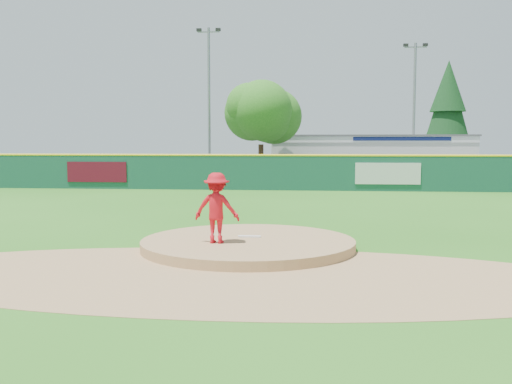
# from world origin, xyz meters

# --- Properties ---
(ground) EXTENTS (120.00, 120.00, 0.00)m
(ground) POSITION_xyz_m (0.00, 0.00, 0.00)
(ground) COLOR #286B19
(ground) RESTS_ON ground
(pitchers_mound) EXTENTS (5.50, 5.50, 0.50)m
(pitchers_mound) POSITION_xyz_m (0.00, 0.00, 0.00)
(pitchers_mound) COLOR #9E774C
(pitchers_mound) RESTS_ON ground
(pitching_rubber) EXTENTS (0.60, 0.15, 0.04)m
(pitching_rubber) POSITION_xyz_m (0.00, 0.30, 0.27)
(pitching_rubber) COLOR white
(pitching_rubber) RESTS_ON pitchers_mound
(infield_dirt_arc) EXTENTS (15.40, 15.40, 0.01)m
(infield_dirt_arc) POSITION_xyz_m (0.00, -3.00, 0.01)
(infield_dirt_arc) COLOR #9E774C
(infield_dirt_arc) RESTS_ON ground
(parking_lot) EXTENTS (44.00, 16.00, 0.02)m
(parking_lot) POSITION_xyz_m (0.00, 27.00, 0.01)
(parking_lot) COLOR #38383A
(parking_lot) RESTS_ON ground
(pitcher) EXTENTS (1.19, 0.76, 1.75)m
(pitcher) POSITION_xyz_m (-0.71, -0.60, 1.12)
(pitcher) COLOR red
(pitcher) RESTS_ON pitchers_mound
(van) EXTENTS (5.14, 2.45, 1.41)m
(van) POSITION_xyz_m (5.43, 22.28, 0.73)
(van) COLOR white
(van) RESTS_ON parking_lot
(pool_building_grp) EXTENTS (15.20, 8.20, 3.31)m
(pool_building_grp) POSITION_xyz_m (6.00, 31.99, 1.66)
(pool_building_grp) COLOR silver
(pool_building_grp) RESTS_ON ground
(fence_banners) EXTENTS (20.44, 0.04, 1.20)m
(fence_banners) POSITION_xyz_m (-2.63, 17.92, 1.00)
(fence_banners) COLOR #5D0D1D
(fence_banners) RESTS_ON ground
(playground_slide) EXTENTS (0.99, 2.80, 1.55)m
(playground_slide) POSITION_xyz_m (-13.75, 24.17, 0.78)
(playground_slide) COLOR #1722CB
(playground_slide) RESTS_ON ground
(outfield_fence) EXTENTS (40.00, 0.14, 2.07)m
(outfield_fence) POSITION_xyz_m (0.00, 18.00, 1.09)
(outfield_fence) COLOR #164737
(outfield_fence) RESTS_ON ground
(deciduous_tree) EXTENTS (5.60, 5.60, 7.36)m
(deciduous_tree) POSITION_xyz_m (-2.00, 25.00, 4.55)
(deciduous_tree) COLOR #382314
(deciduous_tree) RESTS_ON ground
(conifer_tree) EXTENTS (4.40, 4.40, 9.50)m
(conifer_tree) POSITION_xyz_m (13.00, 36.00, 5.54)
(conifer_tree) COLOR #382314
(conifer_tree) RESTS_ON ground
(light_pole_left) EXTENTS (1.75, 0.25, 11.00)m
(light_pole_left) POSITION_xyz_m (-6.00, 27.00, 6.05)
(light_pole_left) COLOR gray
(light_pole_left) RESTS_ON ground
(light_pole_right) EXTENTS (1.75, 0.25, 10.00)m
(light_pole_right) POSITION_xyz_m (9.00, 29.00, 5.54)
(light_pole_right) COLOR gray
(light_pole_right) RESTS_ON ground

